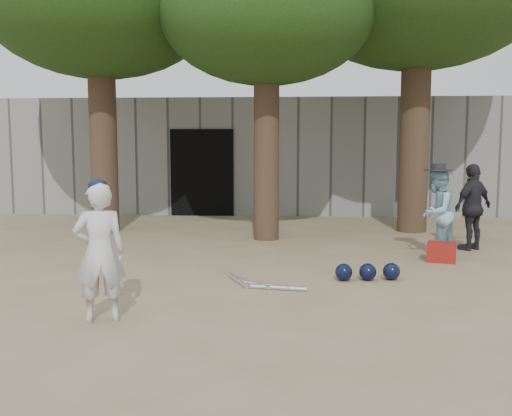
# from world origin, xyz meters

# --- Properties ---
(ground) EXTENTS (70.00, 70.00, 0.00)m
(ground) POSITION_xyz_m (0.00, 0.00, 0.00)
(ground) COLOR #937C5E
(ground) RESTS_ON ground
(boy_player) EXTENTS (0.60, 0.49, 1.42)m
(boy_player) POSITION_xyz_m (-0.86, -1.03, 0.71)
(boy_player) COLOR silver
(boy_player) RESTS_ON ground
(spectator_blue) EXTENTS (0.84, 0.88, 1.43)m
(spectator_blue) POSITION_xyz_m (3.40, 2.62, 0.71)
(spectator_blue) COLOR #7EB1C4
(spectator_blue) RESTS_ON ground
(spectator_dark) EXTENTS (0.91, 0.80, 1.48)m
(spectator_dark) POSITION_xyz_m (4.18, 3.29, 0.74)
(spectator_dark) COLOR #232227
(spectator_dark) RESTS_ON ground
(red_bag) EXTENTS (0.50, 0.43, 0.30)m
(red_bag) POSITION_xyz_m (3.40, 2.22, 0.15)
(red_bag) COLOR #A21518
(red_bag) RESTS_ON ground
(back_building) EXTENTS (16.00, 5.24, 3.00)m
(back_building) POSITION_xyz_m (-0.00, 10.33, 1.50)
(back_building) COLOR gray
(back_building) RESTS_ON ground
(helmet_row) EXTENTS (0.87, 0.31, 0.23)m
(helmet_row) POSITION_xyz_m (2.09, 0.91, 0.11)
(helmet_row) COLOR black
(helmet_row) RESTS_ON ground
(bat_pile) EXTENTS (1.07, 0.78, 0.06)m
(bat_pile) POSITION_xyz_m (0.65, 0.51, 0.03)
(bat_pile) COLOR silver
(bat_pile) RESTS_ON ground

